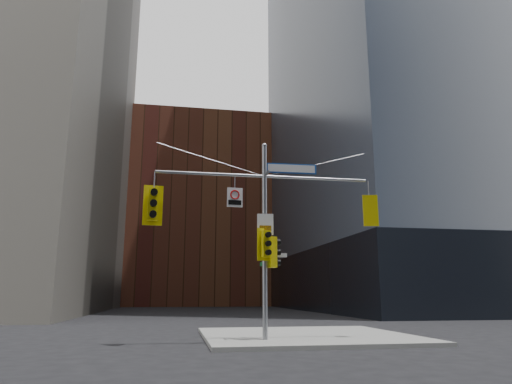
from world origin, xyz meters
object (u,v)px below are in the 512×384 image
object	(u,v)px
traffic_light_east_arm	(370,211)
regulatory_sign_arm	(235,197)
traffic_light_pole_side	(274,252)
street_sign_blade	(291,169)
traffic_light_west_arm	(153,204)
signal_assembly	(265,218)
traffic_light_pole_front	(266,244)

from	to	relation	value
traffic_light_east_arm	regulatory_sign_arm	bearing A→B (deg)	12.70
traffic_light_pole_side	regulatory_sign_arm	distance (m)	2.46
street_sign_blade	regulatory_sign_arm	xyz separation A→B (m)	(-2.16, -0.02, -1.18)
regulatory_sign_arm	traffic_light_east_arm	bearing A→B (deg)	-5.19
traffic_light_pole_side	regulatory_sign_arm	xyz separation A→B (m)	(-1.44, -0.03, 2.00)
traffic_light_west_arm	street_sign_blade	distance (m)	5.29
traffic_light_east_arm	signal_assembly	bearing A→B (deg)	12.49
traffic_light_west_arm	regulatory_sign_arm	world-z (taller)	traffic_light_west_arm
traffic_light_east_arm	traffic_light_pole_side	world-z (taller)	traffic_light_east_arm
regulatory_sign_arm	traffic_light_pole_front	bearing A→B (deg)	-17.96
traffic_light_east_arm	traffic_light_pole_front	world-z (taller)	traffic_light_east_arm
traffic_light_west_arm	traffic_light_pole_front	distance (m)	4.25
traffic_light_pole_front	street_sign_blade	bearing A→B (deg)	0.85
traffic_light_pole_side	traffic_light_pole_front	world-z (taller)	traffic_light_pole_front
signal_assembly	traffic_light_east_arm	world-z (taller)	signal_assembly
traffic_light_west_arm	street_sign_blade	bearing A→B (deg)	-5.72
regulatory_sign_arm	signal_assembly	bearing A→B (deg)	-4.38
traffic_light_west_arm	traffic_light_pole_side	size ratio (longest dim) A/B	1.32
traffic_light_pole_side	street_sign_blade	bearing A→B (deg)	-98.19
traffic_light_pole_front	regulatory_sign_arm	bearing A→B (deg)	153.76
signal_assembly	traffic_light_pole_front	xyz separation A→B (m)	(-0.00, -0.27, -0.98)
traffic_light_east_arm	regulatory_sign_arm	xyz separation A→B (m)	(-5.23, -0.02, 0.37)
signal_assembly	traffic_light_east_arm	bearing A→B (deg)	0.02
street_sign_blade	signal_assembly	bearing A→B (deg)	-178.40
signal_assembly	traffic_light_east_arm	xyz separation A→B (m)	(4.11, 0.00, 0.38)
street_sign_blade	traffic_light_east_arm	bearing A→B (deg)	1.37
regulatory_sign_arm	traffic_light_west_arm	bearing A→B (deg)	173.90
traffic_light_west_arm	traffic_light_pole_front	size ratio (longest dim) A/B	1.25
signal_assembly	regulatory_sign_arm	world-z (taller)	signal_assembly
signal_assembly	regulatory_sign_arm	size ratio (longest dim) A/B	11.07
traffic_light_west_arm	traffic_light_pole_front	xyz separation A→B (m)	(4.02, -0.28, -1.36)
signal_assembly	street_sign_blade	world-z (taller)	signal_assembly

